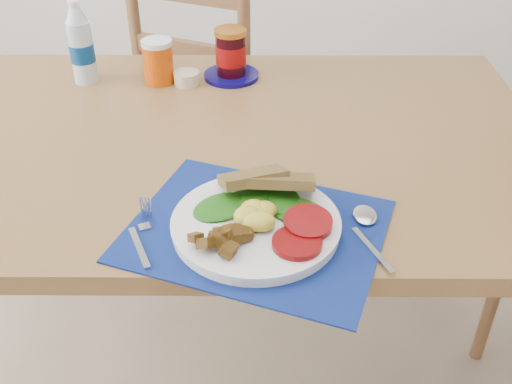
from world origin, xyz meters
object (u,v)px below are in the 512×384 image
breakfast_plate (253,222)px  juice_glass (158,63)px  jam_on_saucer (231,57)px  water_bottle (81,47)px  chair_far (209,80)px

breakfast_plate → juice_glass: size_ratio=2.75×
juice_glass → jam_on_saucer: jam_on_saucer is taller
water_bottle → chair_far: bearing=54.5°
breakfast_plate → jam_on_saucer: bearing=85.3°
breakfast_plate → juice_glass: bearing=101.4°
chair_far → breakfast_plate: chair_far is taller
chair_far → breakfast_plate: bearing=122.6°
water_bottle → breakfast_plate: bearing=-55.0°
chair_far → juice_glass: (-0.09, -0.39, 0.22)m
chair_far → water_bottle: size_ratio=5.53×
chair_far → juice_glass: bearing=101.1°
breakfast_plate → water_bottle: size_ratio=1.38×
water_bottle → juice_glass: water_bottle is taller
breakfast_plate → jam_on_saucer: size_ratio=2.01×
breakfast_plate → chair_far: bearing=88.5°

